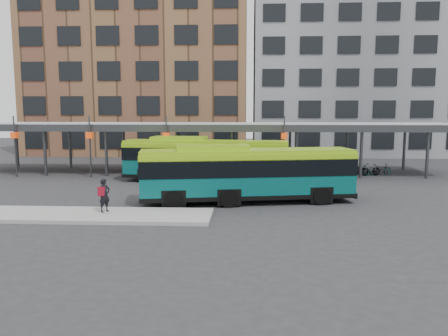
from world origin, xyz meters
TOP-DOWN VIEW (x-y plane):
  - ground at (0.00, 0.00)m, footprint 120.00×120.00m
  - boarding_island at (-5.50, -3.00)m, footprint 14.00×3.00m
  - canopy at (-0.06, 12.87)m, footprint 40.00×6.53m
  - building_brick at (-10.00, 32.00)m, footprint 26.00×14.00m
  - building_grey at (16.00, 32.00)m, footprint 24.00×14.00m
  - bus_front at (3.18, 0.89)m, footprint 12.21×4.63m
  - bus_rear at (0.12, 8.26)m, footprint 12.18×3.64m
  - pedestrian at (-3.83, -2.65)m, footprint 0.68×0.73m
  - bike_rack at (12.60, 11.96)m, footprint 4.67×1.46m

SIDE VIEW (x-z plane):
  - ground at x=0.00m, z-range 0.00..0.00m
  - boarding_island at x=-5.50m, z-range 0.00..0.18m
  - bike_rack at x=12.60m, z-range -0.03..0.97m
  - pedestrian at x=-3.83m, z-range 0.19..1.86m
  - bus_front at x=3.18m, z-range 0.07..3.36m
  - bus_rear at x=0.12m, z-range 0.07..3.37m
  - canopy at x=-0.06m, z-range 1.51..6.31m
  - building_grey at x=16.00m, z-range 0.00..20.00m
  - building_brick at x=-10.00m, z-range 0.00..22.00m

